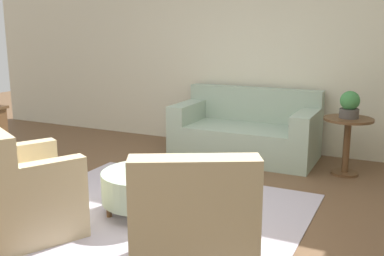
# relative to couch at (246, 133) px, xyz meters

# --- Properties ---
(ground_plane) EXTENTS (16.00, 16.00, 0.00)m
(ground_plane) POSITION_rel_couch_xyz_m (-0.12, -2.31, -0.33)
(ground_plane) COLOR brown
(wall_back) EXTENTS (9.61, 0.12, 2.80)m
(wall_back) POSITION_rel_couch_xyz_m (-0.12, 0.56, 1.07)
(wall_back) COLOR beige
(wall_back) RESTS_ON ground_plane
(rug) EXTENTS (2.74, 2.47, 0.01)m
(rug) POSITION_rel_couch_xyz_m (-0.12, -2.31, -0.32)
(rug) COLOR #BCB2C1
(rug) RESTS_ON ground_plane
(couch) EXTENTS (1.89, 0.96, 0.91)m
(couch) POSITION_rel_couch_xyz_m (0.00, 0.00, 0.00)
(couch) COLOR #9EB29E
(couch) RESTS_ON ground_plane
(armchair_left) EXTENTS (1.08, 1.04, 0.93)m
(armchair_left) POSITION_rel_couch_xyz_m (-0.92, -3.09, 0.03)
(armchair_left) COLOR #C6B289
(armchair_left) RESTS_ON rug
(armchair_right) EXTENTS (1.08, 1.04, 0.93)m
(armchair_right) POSITION_rel_couch_xyz_m (0.68, -3.09, 0.03)
(armchair_right) COLOR #C6B289
(armchair_right) RESTS_ON rug
(ottoman_table) EXTENTS (0.82, 0.82, 0.40)m
(ottoman_table) POSITION_rel_couch_xyz_m (-0.21, -2.27, -0.06)
(ottoman_table) COLOR #9EB29E
(ottoman_table) RESTS_ON rug
(side_table) EXTENTS (0.57, 0.57, 0.69)m
(side_table) POSITION_rel_couch_xyz_m (1.34, -0.23, 0.15)
(side_table) COLOR brown
(side_table) RESTS_ON ground_plane
(potted_plant_on_side_table) EXTENTS (0.23, 0.23, 0.32)m
(potted_plant_on_side_table) POSITION_rel_couch_xyz_m (1.34, -0.23, 0.52)
(potted_plant_on_side_table) COLOR #4C4742
(potted_plant_on_side_table) RESTS_ON side_table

